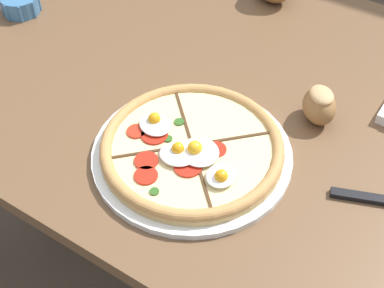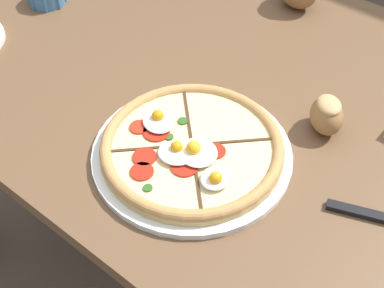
{
  "view_description": "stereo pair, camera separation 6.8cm",
  "coord_description": "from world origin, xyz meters",
  "px_view_note": "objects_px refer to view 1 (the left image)",
  "views": [
    {
      "loc": [
        0.4,
        -0.72,
        1.4
      ],
      "look_at": [
        0.07,
        -0.2,
        0.75
      ],
      "focal_mm": 50.0,
      "sensor_mm": 36.0,
      "label": 1
    },
    {
      "loc": [
        0.45,
        -0.68,
        1.4
      ],
      "look_at": [
        0.07,
        -0.2,
        0.75
      ],
      "focal_mm": 50.0,
      "sensor_mm": 36.0,
      "label": 2
    }
  ],
  "objects_px": {
    "bread_piece_near": "(319,106)",
    "dining_table": "(217,115)",
    "ramekin_bowl": "(20,4)",
    "pizza": "(192,149)"
  },
  "relations": [
    {
      "from": "dining_table",
      "to": "ramekin_bowl",
      "type": "relative_size",
      "value": 14.53
    },
    {
      "from": "pizza",
      "to": "bread_piece_near",
      "type": "distance_m",
      "value": 0.24
    },
    {
      "from": "bread_piece_near",
      "to": "pizza",
      "type": "bearing_deg",
      "value": -125.64
    },
    {
      "from": "pizza",
      "to": "bread_piece_near",
      "type": "bearing_deg",
      "value": 54.36
    },
    {
      "from": "dining_table",
      "to": "pizza",
      "type": "relative_size",
      "value": 3.76
    },
    {
      "from": "bread_piece_near",
      "to": "dining_table",
      "type": "bearing_deg",
      "value": 179.27
    },
    {
      "from": "ramekin_bowl",
      "to": "bread_piece_near",
      "type": "xyz_separation_m",
      "value": [
        0.71,
        0.03,
        0.01
      ]
    },
    {
      "from": "dining_table",
      "to": "ramekin_bowl",
      "type": "height_order",
      "value": "ramekin_bowl"
    },
    {
      "from": "dining_table",
      "to": "pizza",
      "type": "bearing_deg",
      "value": -71.86
    },
    {
      "from": "dining_table",
      "to": "pizza",
      "type": "xyz_separation_m",
      "value": [
        0.07,
        -0.2,
        0.12
      ]
    }
  ]
}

